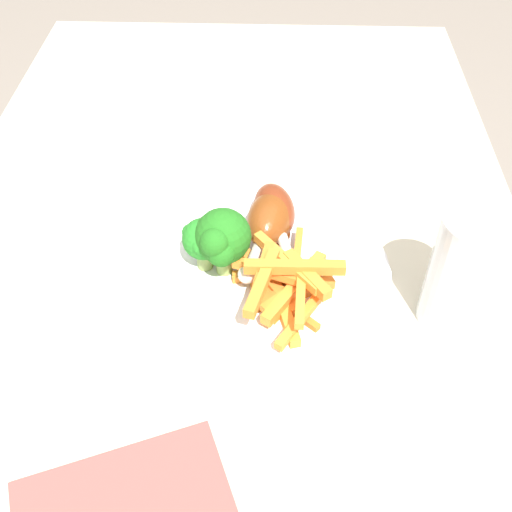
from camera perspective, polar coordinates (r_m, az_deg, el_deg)
name	(u,v)px	position (r m, az deg, el deg)	size (l,w,h in m)	color
ground_plane	(240,511)	(1.32, -1.48, -22.13)	(6.00, 6.00, 0.00)	gray
dining_table	(231,309)	(0.80, -2.28, -4.85)	(1.13, 0.69, 0.72)	beige
dinner_plate	(256,273)	(0.68, 0.00, -1.56)	(0.29, 0.29, 0.01)	white
broccoli_floret_front	(202,239)	(0.65, -4.93, 1.52)	(0.05, 0.04, 0.06)	#8FA65B
broccoli_floret_middle	(224,238)	(0.63, -2.95, 1.60)	(0.07, 0.06, 0.08)	#92B257
carrot_fries_pile	(284,283)	(0.63, 2.60, -2.47)	(0.16, 0.12, 0.05)	orange
chicken_drumstick_near	(269,221)	(0.69, 1.22, 3.19)	(0.14, 0.07, 0.05)	#54220C
chicken_drumstick_far	(275,213)	(0.70, 1.73, 3.91)	(0.12, 0.06, 0.05)	#531B0D
fork	(212,68)	(1.04, -4.00, 16.65)	(0.19, 0.01, 0.01)	silver
water_glass	(464,272)	(0.63, 18.37, -1.41)	(0.07, 0.07, 0.13)	silver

